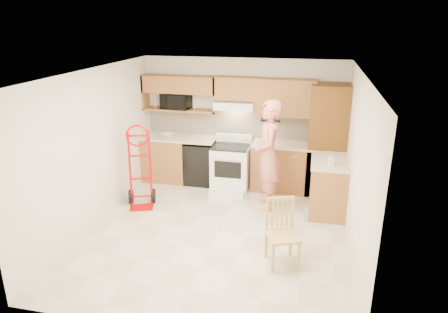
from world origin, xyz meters
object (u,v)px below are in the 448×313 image
(person, at_px, (268,155))
(dining_chair, at_px, (283,234))
(microwave, at_px, (176,101))
(hand_truck, at_px, (140,170))
(range, at_px, (230,165))

(person, bearing_deg, dining_chair, 2.48)
(microwave, relative_size, hand_truck, 0.42)
(range, bearing_deg, hand_truck, -143.91)
(microwave, xyz_separation_m, person, (1.98, -1.00, -0.68))
(microwave, distance_m, person, 2.32)
(microwave, relative_size, dining_chair, 0.61)
(microwave, xyz_separation_m, hand_truck, (-0.22, -1.45, -0.97))
(microwave, distance_m, range, 1.69)
(microwave, distance_m, hand_truck, 1.75)
(dining_chair, bearing_deg, microwave, 110.02)
(range, xyz_separation_m, person, (0.78, -0.59, 0.45))
(range, height_order, hand_truck, hand_truck)
(microwave, distance_m, dining_chair, 3.83)
(hand_truck, bearing_deg, range, 17.41)
(hand_truck, distance_m, dining_chair, 2.93)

